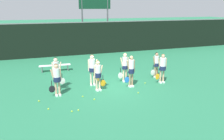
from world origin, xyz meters
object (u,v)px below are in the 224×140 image
tennis_ball_8 (52,92)px  tennis_ball_2 (39,101)px  tennis_ball_0 (94,99)px  tennis_ball_3 (72,111)px  scoreboard (95,6)px  player_3 (162,66)px  player_1 (98,73)px  tennis_ball_9 (145,83)px  tennis_ball_4 (106,83)px  player_5 (92,67)px  player_0 (57,77)px  tennis_ball_7 (78,110)px  player_6 (125,65)px  bench_courtside (55,66)px  tennis_ball_5 (83,96)px  player_2 (131,69)px  player_4 (56,71)px  player_7 (156,63)px  tennis_ball_6 (48,109)px  tennis_ball_1 (138,93)px

tennis_ball_8 → tennis_ball_2: bearing=-124.2°
tennis_ball_0 → tennis_ball_3: tennis_ball_0 is taller
scoreboard → tennis_ball_2: bearing=-117.7°
player_3 → tennis_ball_3: bearing=-155.1°
player_1 → tennis_ball_9: 3.03m
tennis_ball_4 → player_5: bearing=-178.6°
player_1 → scoreboard: bearing=69.0°
player_0 → tennis_ball_7: player_0 is taller
player_6 → bench_courtside: bearing=148.1°
tennis_ball_7 → player_3: bearing=20.8°
player_6 → tennis_ball_5: size_ratio=25.46×
tennis_ball_0 → tennis_ball_3: bearing=-143.1°
scoreboard → tennis_ball_8: size_ratio=89.05×
player_2 → tennis_ball_8: bearing=167.7°
bench_courtside → player_4: 3.69m
player_6 → player_7: player_6 is taller
player_6 → tennis_ball_4: bearing=-169.9°
player_0 → tennis_ball_6: 1.83m
tennis_ball_8 → player_3: bearing=-4.9°
player_7 → tennis_ball_9: player_7 is taller
tennis_ball_4 → tennis_ball_7: (-2.16, -2.95, -0.00)m
scoreboard → tennis_ball_6: 13.42m
tennis_ball_1 → bench_courtside: bearing=124.1°
bench_courtside → player_6: player_6 is taller
player_2 → tennis_ball_4: bearing=136.0°
tennis_ball_1 → tennis_ball_4: tennis_ball_4 is taller
player_1 → tennis_ball_8: player_1 is taller
scoreboard → player_3: scoreboard is taller
bench_courtside → player_4: size_ratio=1.19×
tennis_ball_0 → player_3: bearing=14.4°
player_3 → tennis_ball_0: bearing=-160.7°
scoreboard → tennis_ball_2: size_ratio=81.36×
scoreboard → player_0: size_ratio=3.44×
tennis_ball_3 → tennis_ball_7: tennis_ball_3 is taller
tennis_ball_1 → player_1: bearing=150.1°
player_2 → player_4: 4.02m
tennis_ball_4 → tennis_ball_3: bearing=-129.5°
player_4 → tennis_ball_9: (4.93, -0.64, -1.02)m
tennis_ball_6 → player_0: bearing=69.4°
player_1 → player_6: size_ratio=0.95×
player_1 → tennis_ball_5: 1.49m
player_7 → tennis_ball_2: player_7 is taller
tennis_ball_1 → tennis_ball_5: bearing=171.1°
player_0 → tennis_ball_7: 2.31m
tennis_ball_9 → player_2: bearing=-167.7°
player_1 → tennis_ball_0: player_1 is taller
player_7 → tennis_ball_5: 5.36m
tennis_ball_7 → tennis_ball_3: bearing=-176.0°
tennis_ball_9 → tennis_ball_4: bearing=161.3°
player_1 → tennis_ball_2: 3.23m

